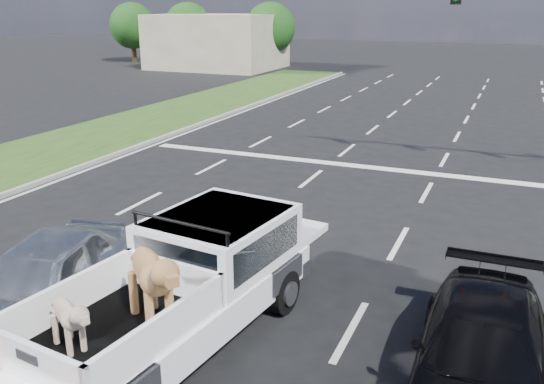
{
  "coord_description": "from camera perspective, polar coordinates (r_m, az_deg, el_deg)",
  "views": [
    {
      "loc": [
        3.81,
        -8.14,
        5.11
      ],
      "look_at": [
        -0.5,
        2.0,
        1.52
      ],
      "focal_mm": 38.0,
      "sensor_mm": 36.0,
      "label": 1
    }
  ],
  "objects": [
    {
      "name": "ground",
      "position": [
        10.34,
        -1.81,
        -11.61
      ],
      "size": [
        160.0,
        160.0,
        0.0
      ],
      "primitive_type": "plane",
      "color": "black",
      "rests_on": "ground"
    },
    {
      "name": "road_markings",
      "position": [
        16.02,
        8.08,
        -0.74
      ],
      "size": [
        17.75,
        60.0,
        0.01
      ],
      "color": "silver",
      "rests_on": "ground"
    },
    {
      "name": "grass_median_left",
      "position": [
        21.45,
        -23.52,
        2.86
      ],
      "size": [
        5.0,
        60.0,
        0.1
      ],
      "primitive_type": "cube",
      "color": "#1F4013",
      "rests_on": "ground"
    },
    {
      "name": "curb_left",
      "position": [
        19.77,
        -18.58,
        2.3
      ],
      "size": [
        0.15,
        60.0,
        0.14
      ],
      "primitive_type": "cube",
      "color": "gray",
      "rests_on": "ground"
    },
    {
      "name": "building_left",
      "position": [
        50.24,
        -5.44,
        14.62
      ],
      "size": [
        10.0,
        8.0,
        4.4
      ],
      "primitive_type": "cube",
      "color": "#C2B394",
      "rests_on": "ground"
    },
    {
      "name": "tree_far_a",
      "position": [
        57.23,
        -13.68,
        15.71
      ],
      "size": [
        4.2,
        4.2,
        5.4
      ],
      "color": "#332114",
      "rests_on": "ground"
    },
    {
      "name": "tree_far_b",
      "position": [
        53.9,
        -8.32,
        15.9
      ],
      "size": [
        4.2,
        4.2,
        5.4
      ],
      "color": "#332114",
      "rests_on": "ground"
    },
    {
      "name": "tree_far_c",
      "position": [
        50.25,
        -0.17,
        15.94
      ],
      "size": [
        4.2,
        4.2,
        5.4
      ],
      "color": "#332114",
      "rests_on": "ground"
    },
    {
      "name": "pickup_truck",
      "position": [
        9.09,
        -8.96,
        -9.3
      ],
      "size": [
        2.61,
        5.68,
        2.06
      ],
      "rotation": [
        0.0,
        0.0,
        -0.12
      ],
      "color": "black",
      "rests_on": "ground"
    },
    {
      "name": "silver_sedan",
      "position": [
        10.43,
        -21.73,
        -8.23
      ],
      "size": [
        2.63,
        4.52,
        1.45
      ],
      "primitive_type": "imported",
      "rotation": [
        0.0,
        0.0,
        0.23
      ],
      "color": "silver",
      "rests_on": "ground"
    },
    {
      "name": "black_coupe",
      "position": [
        8.52,
        20.05,
        -14.9
      ],
      "size": [
        1.8,
        4.38,
        1.27
      ],
      "primitive_type": "imported",
      "rotation": [
        0.0,
        0.0,
        0.0
      ],
      "color": "black",
      "rests_on": "ground"
    }
  ]
}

